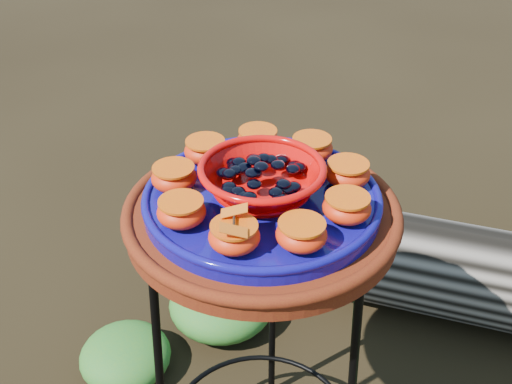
# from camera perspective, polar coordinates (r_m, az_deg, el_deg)

# --- Properties ---
(plant_stand) EXTENTS (0.44, 0.44, 0.70)m
(plant_stand) POSITION_cam_1_polar(r_m,az_deg,el_deg) (1.34, 0.44, -15.09)
(plant_stand) COLOR black
(plant_stand) RESTS_ON ground
(terracotta_saucer) EXTENTS (0.46, 0.46, 0.04)m
(terracotta_saucer) POSITION_cam_1_polar(r_m,az_deg,el_deg) (1.09, 0.52, -2.20)
(terracotta_saucer) COLOR #50110A
(terracotta_saucer) RESTS_ON plant_stand
(cobalt_plate) EXTENTS (0.39, 0.39, 0.03)m
(cobalt_plate) POSITION_cam_1_polar(r_m,az_deg,el_deg) (1.07, 0.53, -0.82)
(cobalt_plate) COLOR #100956
(cobalt_plate) RESTS_ON terracotta_saucer
(red_bowl) EXTENTS (0.20, 0.20, 0.05)m
(red_bowl) POSITION_cam_1_polar(r_m,az_deg,el_deg) (1.05, 0.54, 1.01)
(red_bowl) COLOR red
(red_bowl) RESTS_ON cobalt_plate
(glass_gems) EXTENTS (0.15, 0.15, 0.03)m
(glass_gems) POSITION_cam_1_polar(r_m,az_deg,el_deg) (1.03, 0.55, 2.91)
(glass_gems) COLOR black
(glass_gems) RESTS_ON red_bowl
(orange_half_0) EXTENTS (0.08, 0.08, 0.04)m
(orange_half_0) POSITION_cam_1_polar(r_m,az_deg,el_deg) (0.94, -1.95, -4.00)
(orange_half_0) COLOR red
(orange_half_0) RESTS_ON cobalt_plate
(orange_half_1) EXTENTS (0.08, 0.08, 0.04)m
(orange_half_1) POSITION_cam_1_polar(r_m,az_deg,el_deg) (0.94, 4.06, -3.79)
(orange_half_1) COLOR red
(orange_half_1) RESTS_ON cobalt_plate
(orange_half_2) EXTENTS (0.08, 0.08, 0.04)m
(orange_half_2) POSITION_cam_1_polar(r_m,az_deg,el_deg) (1.01, 8.07, -1.40)
(orange_half_2) COLOR red
(orange_half_2) RESTS_ON cobalt_plate
(orange_half_3) EXTENTS (0.08, 0.08, 0.04)m
(orange_half_3) POSITION_cam_1_polar(r_m,az_deg,el_deg) (1.09, 8.14, 1.63)
(orange_half_3) COLOR red
(orange_half_3) RESTS_ON cobalt_plate
(orange_half_4) EXTENTS (0.08, 0.08, 0.04)m
(orange_half_4) POSITION_cam_1_polar(r_m,az_deg,el_deg) (1.16, 4.97, 3.88)
(orange_half_4) COLOR red
(orange_half_4) RESTS_ON cobalt_plate
(orange_half_5) EXTENTS (0.08, 0.08, 0.04)m
(orange_half_5) POSITION_cam_1_polar(r_m,az_deg,el_deg) (1.18, 0.17, 4.62)
(orange_half_5) COLOR red
(orange_half_5) RESTS_ON cobalt_plate
(orange_half_6) EXTENTS (0.08, 0.08, 0.04)m
(orange_half_6) POSITION_cam_1_polar(r_m,az_deg,el_deg) (1.15, -4.51, 3.67)
(orange_half_6) COLOR red
(orange_half_6) RESTS_ON cobalt_plate
(orange_half_7) EXTENTS (0.08, 0.08, 0.04)m
(orange_half_7) POSITION_cam_1_polar(r_m,az_deg,el_deg) (1.08, -7.29, 1.27)
(orange_half_7) COLOR red
(orange_half_7) RESTS_ON cobalt_plate
(orange_half_8) EXTENTS (0.08, 0.08, 0.04)m
(orange_half_8) POSITION_cam_1_polar(r_m,az_deg,el_deg) (0.99, -6.64, -1.78)
(orange_half_8) COLOR red
(orange_half_8) RESTS_ON cobalt_plate
(butterfly) EXTENTS (0.09, 0.07, 0.02)m
(butterfly) POSITION_cam_1_polar(r_m,az_deg,el_deg) (0.92, -1.98, -2.58)
(butterfly) COLOR #DE5B10
(butterfly) RESTS_ON orange_half_0
(driftwood_log) EXTENTS (1.56, 0.66, 0.28)m
(driftwood_log) POSITION_cam_1_polar(r_m,az_deg,el_deg) (1.95, 16.20, -6.54)
(driftwood_log) COLOR black
(driftwood_log) RESTS_ON ground
(foliage_left) EXTENTS (0.24, 0.24, 0.12)m
(foliage_left) POSITION_cam_1_polar(r_m,az_deg,el_deg) (1.78, -11.55, -13.98)
(foliage_left) COLOR #206625
(foliage_left) RESTS_ON ground
(foliage_back) EXTENTS (0.30, 0.30, 0.15)m
(foliage_back) POSITION_cam_1_polar(r_m,az_deg,el_deg) (1.87, -3.07, -9.64)
(foliage_back) COLOR #206625
(foliage_back) RESTS_ON ground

